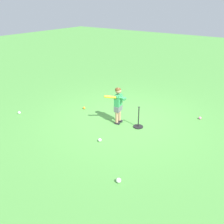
{
  "coord_description": "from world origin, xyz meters",
  "views": [
    {
      "loc": [
        -3.92,
        6.0,
        3.38
      ],
      "look_at": [
        0.02,
        0.6,
        0.45
      ],
      "focal_mm": 41.94,
      "sensor_mm": 36.0,
      "label": 1
    }
  ],
  "objects": [
    {
      "name": "ground_plane",
      "position": [
        0.0,
        0.0,
        0.0
      ],
      "size": [
        40.0,
        40.0,
        0.0
      ],
      "primitive_type": "plane",
      "color": "#519942"
    },
    {
      "name": "child_batter",
      "position": [
        0.02,
        0.31,
        0.65
      ],
      "size": [
        0.5,
        0.52,
        1.08
      ],
      "color": "#232328",
      "rests_on": "ground"
    },
    {
      "name": "play_ball_midfield",
      "position": [
        2.9,
        1.62,
        0.04
      ],
      "size": [
        0.09,
        0.09,
        0.09
      ],
      "primitive_type": "sphere",
      "color": "white",
      "rests_on": "ground"
    },
    {
      "name": "play_ball_far_left",
      "position": [
        -1.85,
        -1.36,
        0.04
      ],
      "size": [
        0.08,
        0.08,
        0.08
      ],
      "primitive_type": "sphere",
      "color": "pink",
      "rests_on": "ground"
    },
    {
      "name": "play_ball_by_bucket",
      "position": [
        -1.55,
        2.52,
        0.05
      ],
      "size": [
        0.1,
        0.1,
        0.1
      ],
      "primitive_type": "sphere",
      "color": "white",
      "rests_on": "ground"
    },
    {
      "name": "play_ball_near_batter",
      "position": [
        -0.24,
        1.48,
        0.04
      ],
      "size": [
        0.09,
        0.09,
        0.09
      ],
      "primitive_type": "sphere",
      "color": "white",
      "rests_on": "ground"
    },
    {
      "name": "play_ball_center_lawn",
      "position": [
        1.52,
        0.11,
        0.04
      ],
      "size": [
        0.08,
        0.08,
        0.08
      ],
      "primitive_type": "sphere",
      "color": "orange",
      "rests_on": "ground"
    },
    {
      "name": "batting_tee",
      "position": [
        -0.61,
        0.2,
        0.1
      ],
      "size": [
        0.28,
        0.28,
        0.62
      ],
      "color": "black",
      "rests_on": "ground"
    }
  ]
}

